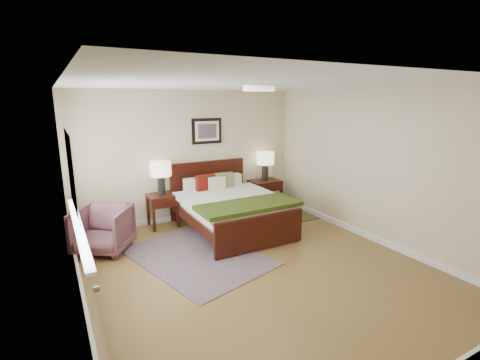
{
  "coord_description": "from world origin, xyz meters",
  "views": [
    {
      "loc": [
        -2.38,
        -3.83,
        2.32
      ],
      "look_at": [
        0.26,
        0.97,
        1.05
      ],
      "focal_mm": 26.0,
      "sensor_mm": 36.0,
      "label": 1
    }
  ],
  "objects_px": {
    "bed": "(230,203)",
    "rug_persian": "(197,256)",
    "nightstand_left": "(163,201)",
    "lamp_right": "(265,160)",
    "armchair": "(103,230)",
    "nightstand_right": "(265,192)",
    "lamp_left": "(161,171)"
  },
  "relations": [
    {
      "from": "bed",
      "to": "rug_persian",
      "type": "height_order",
      "value": "bed"
    },
    {
      "from": "nightstand_left",
      "to": "lamp_right",
      "type": "xyz_separation_m",
      "value": [
        2.26,
        0.02,
        0.58
      ]
    },
    {
      "from": "nightstand_left",
      "to": "armchair",
      "type": "xyz_separation_m",
      "value": [
        -1.14,
        -0.62,
        -0.13
      ]
    },
    {
      "from": "nightstand_left",
      "to": "rug_persian",
      "type": "relative_size",
      "value": 0.28
    },
    {
      "from": "bed",
      "to": "rug_persian",
      "type": "xyz_separation_m",
      "value": [
        -0.96,
        -0.75,
        -0.51
      ]
    },
    {
      "from": "nightstand_right",
      "to": "armchair",
      "type": "height_order",
      "value": "armchair"
    },
    {
      "from": "rug_persian",
      "to": "bed",
      "type": "bearing_deg",
      "value": 23.13
    },
    {
      "from": "lamp_left",
      "to": "lamp_right",
      "type": "height_order",
      "value": "lamp_right"
    },
    {
      "from": "nightstand_left",
      "to": "rug_persian",
      "type": "xyz_separation_m",
      "value": [
        0.05,
        -1.51,
        -0.48
      ]
    },
    {
      "from": "nightstand_right",
      "to": "armchair",
      "type": "distance_m",
      "value": 3.45
    },
    {
      "from": "bed",
      "to": "lamp_left",
      "type": "distance_m",
      "value": 1.39
    },
    {
      "from": "lamp_right",
      "to": "rug_persian",
      "type": "bearing_deg",
      "value": -145.2
    },
    {
      "from": "bed",
      "to": "nightstand_left",
      "type": "bearing_deg",
      "value": 143.15
    },
    {
      "from": "bed",
      "to": "armchair",
      "type": "height_order",
      "value": "bed"
    },
    {
      "from": "lamp_left",
      "to": "rug_persian",
      "type": "height_order",
      "value": "lamp_left"
    },
    {
      "from": "nightstand_right",
      "to": "bed",
      "type": "bearing_deg",
      "value": -148.3
    },
    {
      "from": "nightstand_left",
      "to": "armchair",
      "type": "height_order",
      "value": "armchair"
    },
    {
      "from": "armchair",
      "to": "lamp_right",
      "type": "bearing_deg",
      "value": 44.24
    },
    {
      "from": "lamp_left",
      "to": "rug_persian",
      "type": "relative_size",
      "value": 0.28
    },
    {
      "from": "armchair",
      "to": "rug_persian",
      "type": "relative_size",
      "value": 0.36
    },
    {
      "from": "nightstand_right",
      "to": "lamp_right",
      "type": "relative_size",
      "value": 1.04
    },
    {
      "from": "nightstand_right",
      "to": "lamp_left",
      "type": "relative_size",
      "value": 1.04
    },
    {
      "from": "nightstand_left",
      "to": "lamp_right",
      "type": "distance_m",
      "value": 2.33
    },
    {
      "from": "nightstand_right",
      "to": "lamp_right",
      "type": "distance_m",
      "value": 0.69
    },
    {
      "from": "nightstand_right",
      "to": "rug_persian",
      "type": "height_order",
      "value": "nightstand_right"
    },
    {
      "from": "nightstand_left",
      "to": "armchair",
      "type": "distance_m",
      "value": 1.3
    },
    {
      "from": "lamp_left",
      "to": "armchair",
      "type": "xyz_separation_m",
      "value": [
        -1.14,
        -0.64,
        -0.7
      ]
    },
    {
      "from": "armchair",
      "to": "rug_persian",
      "type": "xyz_separation_m",
      "value": [
        1.19,
        -0.89,
        -0.35
      ]
    },
    {
      "from": "lamp_left",
      "to": "lamp_right",
      "type": "relative_size",
      "value": 1.0
    },
    {
      "from": "lamp_right",
      "to": "nightstand_right",
      "type": "bearing_deg",
      "value": -90.0
    },
    {
      "from": "nightstand_right",
      "to": "rug_persian",
      "type": "bearing_deg",
      "value": -145.42
    },
    {
      "from": "nightstand_left",
      "to": "nightstand_right",
      "type": "relative_size",
      "value": 0.97
    }
  ]
}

